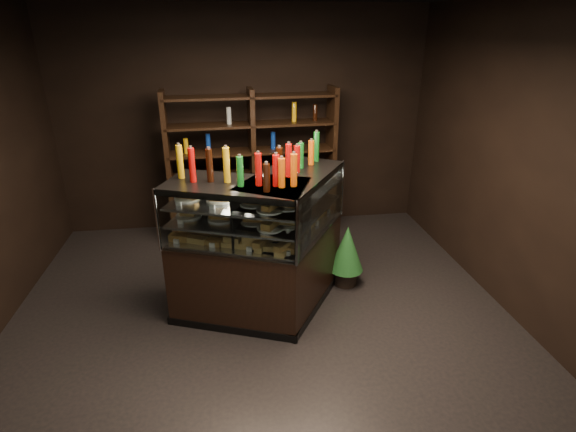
% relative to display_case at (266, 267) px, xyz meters
% --- Properties ---
extents(ground, '(5.00, 5.00, 0.00)m').
position_rel_display_case_xyz_m(ground, '(-0.06, -0.23, -0.48)').
color(ground, black).
rests_on(ground, ground).
extents(room_shell, '(5.02, 5.02, 3.01)m').
position_rel_display_case_xyz_m(room_shell, '(-0.06, -0.23, 1.47)').
color(room_shell, black).
rests_on(room_shell, ground).
extents(display_case, '(1.88, 1.45, 1.42)m').
position_rel_display_case_xyz_m(display_case, '(0.00, 0.00, 0.00)').
color(display_case, black).
rests_on(display_case, ground).
extents(food_display, '(1.54, 1.10, 0.44)m').
position_rel_display_case_xyz_m(food_display, '(0.00, -0.01, 0.59)').
color(food_display, gold).
rests_on(food_display, display_case).
extents(bottles_top, '(1.38, 0.96, 0.30)m').
position_rel_display_case_xyz_m(bottles_top, '(-0.00, 0.00, 1.08)').
color(bottles_top, '#B20C0A').
rests_on(bottles_top, display_case).
extents(potted_conifer, '(0.38, 0.38, 0.80)m').
position_rel_display_case_xyz_m(potted_conifer, '(0.93, 0.34, -0.02)').
color(potted_conifer, black).
rests_on(potted_conifer, ground).
extents(back_shelving, '(2.23, 0.55, 2.00)m').
position_rel_display_case_xyz_m(back_shelving, '(0.01, 1.82, 0.14)').
color(back_shelving, black).
rests_on(back_shelving, ground).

